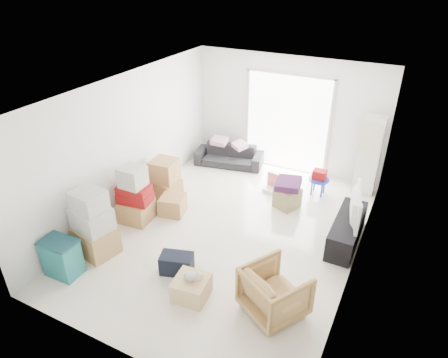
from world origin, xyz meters
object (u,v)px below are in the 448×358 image
at_px(armchair, 275,290).
at_px(storage_bins, 62,257).
at_px(kids_table, 319,178).
at_px(ottoman, 287,197).
at_px(ac_tower, 369,156).
at_px(tv_console, 347,230).
at_px(sofa, 229,153).
at_px(television, 349,216).
at_px(wood_crate, 191,288).

bearing_deg(armchair, storage_bins, 43.74).
height_order(armchair, kids_table, armchair).
bearing_deg(ottoman, ac_tower, 46.08).
relative_size(tv_console, ottoman, 3.40).
bearing_deg(ac_tower, ottoman, -133.92).
relative_size(ac_tower, kids_table, 3.02).
bearing_deg(kids_table, sofa, 170.33).
bearing_deg(ac_tower, tv_console, -88.54).
distance_m(television, storage_bins, 4.89).
height_order(television, ottoman, television).
xyz_separation_m(television, kids_table, (-0.91, 1.41, -0.15)).
height_order(ac_tower, storage_bins, ac_tower).
bearing_deg(wood_crate, kids_table, 77.00).
distance_m(tv_console, television, 0.31).
height_order(tv_console, kids_table, kids_table).
distance_m(armchair, ottoman, 2.87).
height_order(sofa, ottoman, sofa).
relative_size(ac_tower, tv_console, 1.19).
bearing_deg(armchair, tv_console, -74.95).
bearing_deg(kids_table, armchair, -84.73).
height_order(television, wood_crate, television).
height_order(tv_console, sofa, sofa).
xyz_separation_m(ac_tower, sofa, (-3.21, -0.15, -0.55)).
relative_size(armchair, wood_crate, 1.64).
xyz_separation_m(ac_tower, television, (0.05, -1.96, -0.32)).
xyz_separation_m(ac_tower, tv_console, (0.05, -1.96, -0.63)).
height_order(television, storage_bins, storage_bins).
bearing_deg(ac_tower, television, -88.54).
bearing_deg(ac_tower, sofa, -177.32).
relative_size(television, kids_table, 1.75).
distance_m(ottoman, wood_crate, 3.09).
xyz_separation_m(television, ottoman, (-1.34, 0.62, -0.34)).
bearing_deg(kids_table, storage_bins, -124.59).
relative_size(ac_tower, ottoman, 4.05).
relative_size(television, armchair, 1.23).
bearing_deg(armchair, ac_tower, -67.15).
distance_m(television, armchair, 2.22).
height_order(storage_bins, wood_crate, storage_bins).
bearing_deg(tv_console, television, 0.00).
distance_m(sofa, kids_table, 2.39).
relative_size(storage_bins, ottoman, 1.51).
height_order(armchair, storage_bins, armchair).
relative_size(storage_bins, wood_crate, 1.30).
distance_m(sofa, wood_crate, 4.49).
distance_m(ac_tower, armchair, 4.15).
height_order(tv_console, armchair, armchair).
xyz_separation_m(storage_bins, ottoman, (2.56, 3.56, -0.11)).
distance_m(tv_console, storage_bins, 4.88).
bearing_deg(storage_bins, tv_console, 36.96).
bearing_deg(television, ottoman, 53.59).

